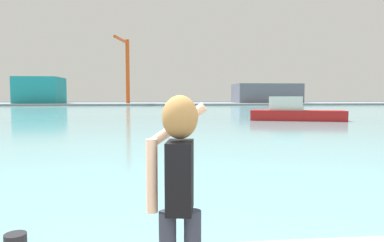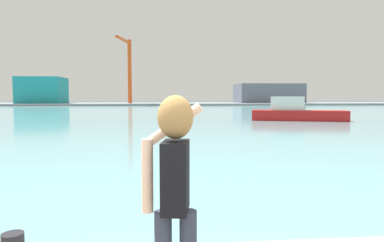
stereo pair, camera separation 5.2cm
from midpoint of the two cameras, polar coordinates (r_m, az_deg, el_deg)
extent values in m
plane|color=#334751|center=(52.00, -5.05, 1.56)|extent=(220.00, 220.00, 0.00)
cube|color=#6BA8B2|center=(54.00, -5.05, 1.66)|extent=(140.00, 100.00, 0.02)
cube|color=gray|center=(93.97, -5.15, 2.82)|extent=(140.00, 20.00, 0.50)
cube|color=black|center=(2.77, -2.18, -9.09)|extent=(0.25, 0.37, 0.56)
sphere|color=#E0B293|center=(2.70, -2.21, 0.45)|extent=(0.22, 0.22, 0.22)
ellipsoid|color=olive|center=(2.68, -2.19, 0.64)|extent=(0.28, 0.26, 0.34)
cylinder|color=#E0B293|center=(2.77, -6.80, -8.92)|extent=(0.09, 0.09, 0.58)
cylinder|color=#E0B293|center=(2.93, -2.75, -0.83)|extent=(0.53, 0.16, 0.40)
cube|color=black|center=(3.04, -2.51, 2.55)|extent=(0.02, 0.07, 0.14)
cube|color=#B21919|center=(33.66, 17.16, 0.88)|extent=(8.72, 4.56, 0.95)
cube|color=silver|center=(33.54, 15.40, 2.82)|extent=(3.31, 2.40, 1.29)
cube|color=teal|center=(97.05, -23.33, 4.65)|extent=(10.56, 10.18, 6.62)
cube|color=slate|center=(100.51, 12.40, 4.46)|extent=(17.81, 10.97, 5.24)
cylinder|color=#D84C19|center=(90.99, -10.19, 7.98)|extent=(1.00, 1.00, 16.14)
cylinder|color=#D84C19|center=(87.19, -11.19, 12.95)|extent=(2.68, 9.65, 0.70)
camera|label=1|loc=(0.03, -89.82, 0.01)|focal=32.48mm
camera|label=2|loc=(0.03, 90.18, -0.01)|focal=32.48mm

